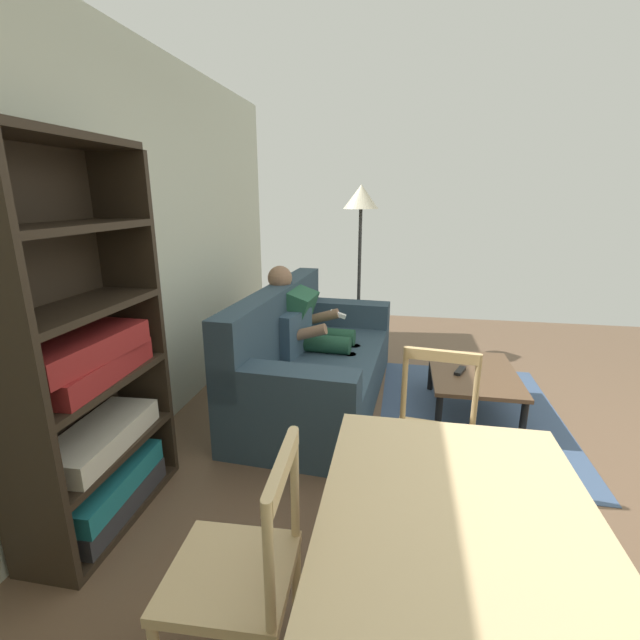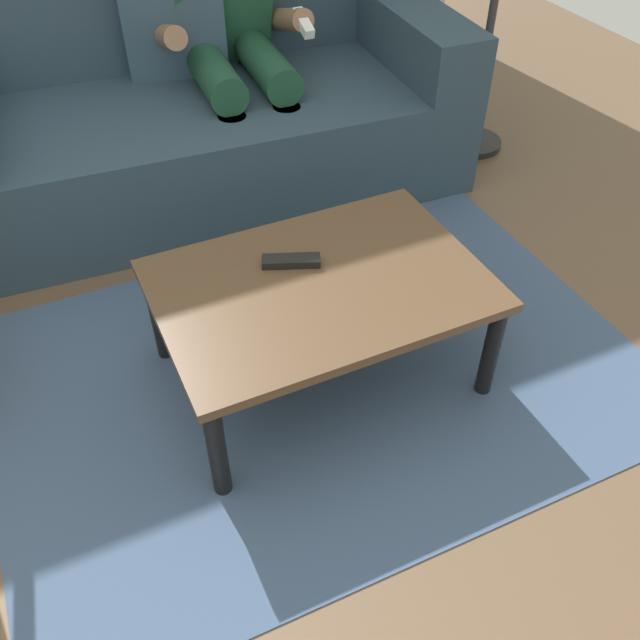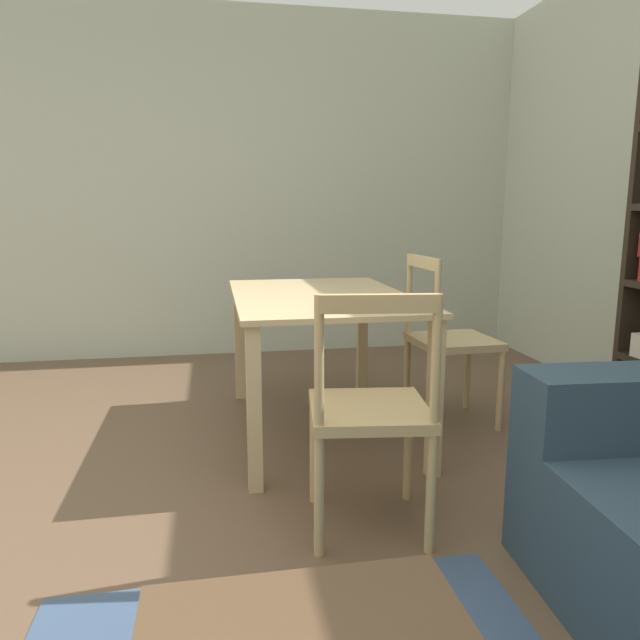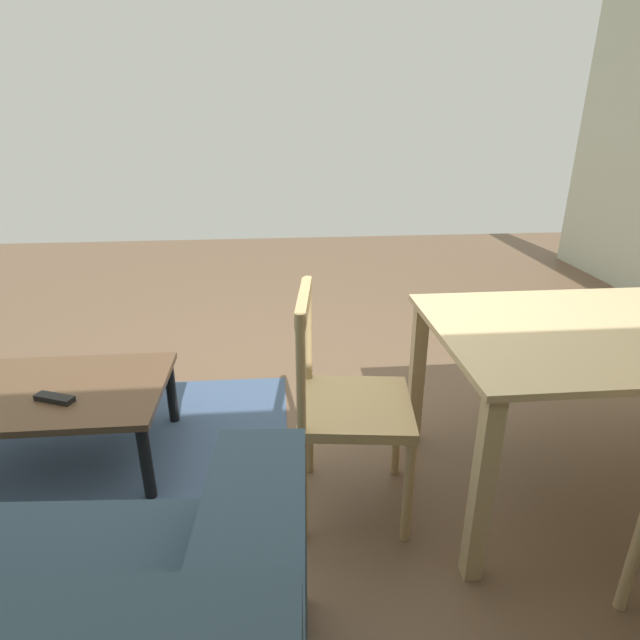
# 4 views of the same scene
# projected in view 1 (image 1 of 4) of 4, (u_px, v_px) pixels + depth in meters

# --- Properties ---
(ground_plane) EXTENTS (8.06, 8.06, 0.00)m
(ground_plane) POSITION_uv_depth(u_px,v_px,m) (571.00, 513.00, 2.45)
(ground_plane) COLOR brown
(wall_back) EXTENTS (6.06, 0.12, 2.69)m
(wall_back) POSITION_uv_depth(u_px,v_px,m) (89.00, 259.00, 2.56)
(wall_back) COLOR beige
(wall_back) RESTS_ON ground_plane
(couch) EXTENTS (2.15, 1.09, 0.97)m
(couch) POSITION_uv_depth(u_px,v_px,m) (311.00, 362.00, 3.72)
(couch) COLOR #2D4251
(couch) RESTS_ON ground_plane
(person_lounging) EXTENTS (0.61, 0.95, 1.12)m
(person_lounging) POSITION_uv_depth(u_px,v_px,m) (310.00, 328.00, 3.84)
(person_lounging) COLOR #23563D
(person_lounging) RESTS_ON ground_plane
(coffee_table) EXTENTS (0.93, 0.65, 0.37)m
(coffee_table) POSITION_uv_depth(u_px,v_px,m) (473.00, 376.00, 3.46)
(coffee_table) COLOR brown
(coffee_table) RESTS_ON ground_plane
(tv_remote) EXTENTS (0.18, 0.11, 0.02)m
(tv_remote) POSITION_uv_depth(u_px,v_px,m) (460.00, 371.00, 3.42)
(tv_remote) COLOR black
(tv_remote) RESTS_ON coffee_table
(bookshelf) EXTENTS (0.93, 0.36, 1.96)m
(bookshelf) POSITION_uv_depth(u_px,v_px,m) (86.00, 385.00, 2.22)
(bookshelf) COLOR #2D2319
(bookshelf) RESTS_ON ground_plane
(dining_table) EXTENTS (1.37, 0.88, 0.74)m
(dining_table) POSITION_uv_depth(u_px,v_px,m) (460.00, 564.00, 1.33)
(dining_table) COLOR #D1B27F
(dining_table) RESTS_ON ground_plane
(dining_chair_near_wall) EXTENTS (0.44, 0.44, 0.92)m
(dining_chair_near_wall) POSITION_uv_depth(u_px,v_px,m) (239.00, 574.00, 1.50)
(dining_chair_near_wall) COLOR #D1B27F
(dining_chair_near_wall) RESTS_ON ground_plane
(dining_chair_facing_couch) EXTENTS (0.47, 0.47, 0.90)m
(dining_chair_facing_couch) POSITION_uv_depth(u_px,v_px,m) (435.00, 440.00, 2.33)
(dining_chair_facing_couch) COLOR tan
(dining_chair_facing_couch) RESTS_ON ground_plane
(area_rug) EXTENTS (2.01, 1.42, 0.01)m
(area_rug) POSITION_uv_depth(u_px,v_px,m) (469.00, 414.00, 3.55)
(area_rug) COLOR #3D5170
(area_rug) RESTS_ON ground_plane
(floor_lamp) EXTENTS (0.36, 0.36, 1.81)m
(floor_lamp) POSITION_uv_depth(u_px,v_px,m) (361.00, 213.00, 4.52)
(floor_lamp) COLOR black
(floor_lamp) RESTS_ON ground_plane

